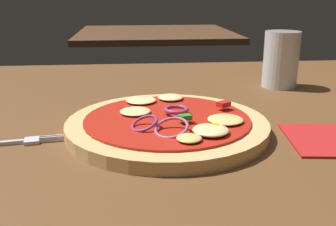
{
  "coord_description": "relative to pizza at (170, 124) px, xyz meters",
  "views": [
    {
      "loc": [
        -0.05,
        -0.46,
        0.21
      ],
      "look_at": [
        0.0,
        0.04,
        0.05
      ],
      "focal_mm": 41.3,
      "sensor_mm": 36.0,
      "label": 1
    }
  ],
  "objects": [
    {
      "name": "dining_table",
      "position": [
        -0.0,
        -0.02,
        -0.02
      ],
      "size": [
        1.22,
        1.08,
        0.03
      ],
      "color": "brown",
      "rests_on": "ground"
    },
    {
      "name": "napkin",
      "position": [
        0.2,
        -0.05,
        -0.01
      ],
      "size": [
        0.12,
        0.13,
        0.0
      ],
      "color": "#B21E1E",
      "rests_on": "dining_table"
    },
    {
      "name": "beer_glass",
      "position": [
        0.24,
        0.24,
        0.04
      ],
      "size": [
        0.07,
        0.07,
        0.11
      ],
      "color": "silver",
      "rests_on": "dining_table"
    },
    {
      "name": "background_table",
      "position": [
        0.07,
        1.35,
        -0.02
      ],
      "size": [
        0.71,
        0.66,
        0.03
      ],
      "color": "#4C301C",
      "rests_on": "ground"
    },
    {
      "name": "pizza",
      "position": [
        0.0,
        0.0,
        0.0
      ],
      "size": [
        0.27,
        0.27,
        0.03
      ],
      "color": "tan",
      "rests_on": "dining_table"
    }
  ]
}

